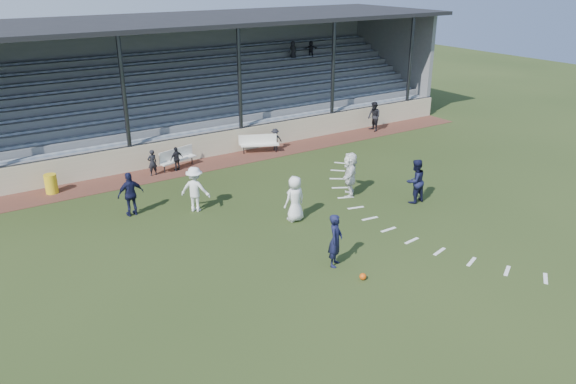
% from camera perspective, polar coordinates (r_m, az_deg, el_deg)
% --- Properties ---
extents(ground, '(90.00, 90.00, 0.00)m').
position_cam_1_polar(ground, '(19.62, 4.01, -5.81)').
color(ground, '#273616').
rests_on(ground, ground).
extents(cinder_track, '(34.00, 2.00, 0.02)m').
position_cam_1_polar(cinder_track, '(28.01, -8.97, 2.66)').
color(cinder_track, '#522A20').
rests_on(cinder_track, ground).
extents(retaining_wall, '(34.00, 0.18, 1.20)m').
position_cam_1_polar(retaining_wall, '(28.74, -9.92, 4.34)').
color(retaining_wall, beige).
rests_on(retaining_wall, ground).
extents(bench_left, '(2.03, 1.02, 0.95)m').
position_cam_1_polar(bench_left, '(27.70, -11.21, 3.55)').
color(bench_left, silver).
rests_on(bench_left, cinder_track).
extents(bench_right, '(1.99, 1.24, 0.95)m').
position_cam_1_polar(bench_right, '(29.55, -3.00, 5.10)').
color(bench_right, silver).
rests_on(bench_right, cinder_track).
extents(trash_bin, '(0.53, 0.53, 0.84)m').
position_cam_1_polar(trash_bin, '(26.20, -22.93, 0.78)').
color(trash_bin, yellow).
rests_on(trash_bin, cinder_track).
extents(football, '(0.22, 0.22, 0.22)m').
position_cam_1_polar(football, '(17.89, 7.62, -8.51)').
color(football, '#D54D0C').
rests_on(football, ground).
extents(player_white_lead, '(0.93, 0.65, 1.80)m').
position_cam_1_polar(player_white_lead, '(21.38, 0.70, -0.68)').
color(player_white_lead, white).
rests_on(player_white_lead, ground).
extents(player_navy_lead, '(0.78, 0.75, 1.81)m').
position_cam_1_polar(player_navy_lead, '(18.24, 4.84, -4.91)').
color(player_navy_lead, '#131635').
rests_on(player_navy_lead, ground).
extents(player_navy_mid, '(0.92, 0.73, 1.86)m').
position_cam_1_polar(player_navy_mid, '(23.63, 12.80, 1.08)').
color(player_navy_mid, '#131635').
rests_on(player_navy_mid, ground).
extents(player_white_wing, '(1.33, 1.32, 1.85)m').
position_cam_1_polar(player_white_wing, '(22.52, -9.43, 0.28)').
color(player_white_wing, white).
rests_on(player_white_wing, ground).
extents(player_navy_wing, '(1.06, 0.49, 1.78)m').
position_cam_1_polar(player_navy_wing, '(22.68, -15.69, -0.21)').
color(player_navy_wing, '#131635').
rests_on(player_navy_wing, ground).
extents(player_white_back, '(1.59, 1.71, 1.92)m').
position_cam_1_polar(player_white_back, '(23.92, 6.32, 1.84)').
color(player_white_back, white).
rests_on(player_white_back, ground).
extents(official, '(0.77, 0.93, 1.74)m').
position_cam_1_polar(official, '(33.84, 8.73, 7.58)').
color(official, black).
rests_on(official, cinder_track).
extents(sub_left_near, '(0.47, 0.33, 1.24)m').
position_cam_1_polar(sub_left_near, '(26.90, -13.62, 2.92)').
color(sub_left_near, black).
rests_on(sub_left_near, cinder_track).
extents(sub_left_far, '(0.73, 0.42, 1.17)m').
position_cam_1_polar(sub_left_far, '(27.32, -11.24, 3.33)').
color(sub_left_far, black).
rests_on(sub_left_far, cinder_track).
extents(sub_right, '(0.82, 0.57, 1.15)m').
position_cam_1_polar(sub_right, '(29.97, -1.31, 5.39)').
color(sub_right, black).
rests_on(sub_right, cinder_track).
extents(grandstand, '(34.60, 9.00, 6.61)m').
position_cam_1_polar(grandstand, '(32.60, -13.48, 9.07)').
color(grandstand, slate).
rests_on(grandstand, ground).
extents(penalty_arc, '(3.89, 14.63, 0.01)m').
position_cam_1_polar(penalty_arc, '(22.12, 12.60, -2.96)').
color(penalty_arc, white).
rests_on(penalty_arc, ground).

